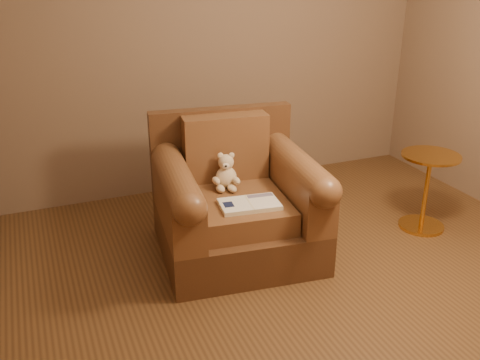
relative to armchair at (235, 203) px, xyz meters
name	(u,v)px	position (x,y,z in m)	size (l,w,h in m)	color
floor	(325,291)	(0.34, -0.73, -0.38)	(4.00, 4.00, 0.00)	brown
room	(345,18)	(0.34, -0.73, 1.34)	(4.02, 4.02, 2.71)	#7A604B
armchair	(235,203)	(0.00, 0.00, 0.00)	(1.19, 1.14, 0.98)	#51301B
teddy_bear	(226,175)	(-0.03, 0.10, 0.19)	(0.19, 0.22, 0.27)	beige
guidebook	(249,204)	(0.00, -0.26, 0.10)	(0.43, 0.29, 0.03)	beige
side_table	(426,189)	(1.52, -0.25, -0.04)	(0.45, 0.45, 0.62)	gold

